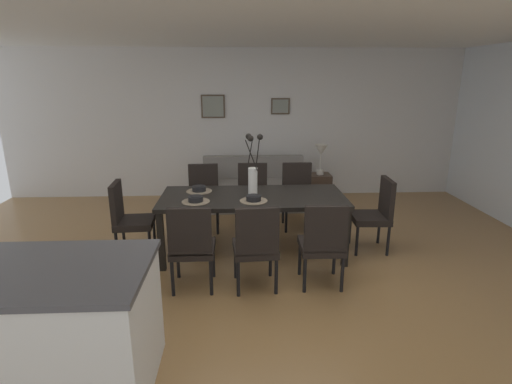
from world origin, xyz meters
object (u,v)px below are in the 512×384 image
at_px(centerpiece_vase, 253,173).
at_px(sofa, 254,189).
at_px(dining_chair_far_left, 256,243).
at_px(dining_chair_mid_right, 298,192).
at_px(dining_chair_near_right, 204,194).
at_px(framed_picture_center, 280,106).
at_px(bowl_near_left, 196,198).
at_px(framed_picture_left, 213,106).
at_px(side_table, 319,189).
at_px(dining_chair_head_west, 128,216).
at_px(dining_chair_mid_left, 323,241).
at_px(dining_chair_far_right, 253,193).
at_px(dining_chair_head_east, 377,211).
at_px(dining_chair_near_left, 192,244).
at_px(table_lamp, 321,153).
at_px(dining_table, 253,201).
at_px(bowl_far_left, 254,198).
at_px(bowl_near_right, 199,188).

relative_size(centerpiece_vase, sofa, 0.43).
bearing_deg(dining_chair_far_left, dining_chair_mid_right, 69.19).
bearing_deg(sofa, dining_chair_mid_right, -59.59).
height_order(dining_chair_near_right, framed_picture_center, framed_picture_center).
bearing_deg(bowl_near_left, framed_picture_left, 88.57).
height_order(side_table, framed_picture_center, framed_picture_center).
height_order(dining_chair_head_west, framed_picture_left, framed_picture_left).
bearing_deg(dining_chair_mid_left, dining_chair_mid_right, 89.72).
distance_m(dining_chair_far_right, framed_picture_center, 2.05).
bearing_deg(dining_chair_mid_left, dining_chair_far_left, -177.77).
relative_size(dining_chair_far_right, dining_chair_head_east, 1.00).
bearing_deg(dining_chair_mid_left, bowl_near_left, 153.79).
bearing_deg(dining_chair_near_left, dining_chair_far_left, -2.18).
height_order(dining_chair_near_right, dining_chair_head_west, same).
bearing_deg(dining_chair_head_east, table_lamp, 99.26).
distance_m(dining_chair_mid_right, table_lamp, 1.23).
relative_size(centerpiece_vase, framed_picture_left, 1.78).
bearing_deg(dining_table, sofa, 87.10).
xyz_separation_m(dining_chair_near_left, centerpiece_vase, (0.65, 0.88, 0.51)).
bearing_deg(sofa, dining_chair_head_west, -129.97).
bearing_deg(sofa, dining_chair_far_right, -93.72).
relative_size(bowl_far_left, framed_picture_left, 0.41).
xyz_separation_m(dining_chair_mid_left, bowl_near_right, (-1.33, 1.09, 0.27)).
xyz_separation_m(dining_chair_near_left, sofa, (0.74, 2.78, -0.23)).
bearing_deg(sofa, dining_chair_near_left, -104.95).
relative_size(dining_chair_far_right, dining_chair_mid_right, 1.00).
bearing_deg(dining_chair_near_right, dining_chair_far_right, 2.61).
xyz_separation_m(dining_chair_mid_left, framed_picture_left, (-1.26, 3.42, 1.11)).
distance_m(dining_chair_far_left, dining_chair_far_right, 1.82).
bearing_deg(table_lamp, dining_chair_far_right, -139.08).
height_order(table_lamp, framed_picture_left, framed_picture_left).
height_order(dining_chair_far_right, dining_chair_head_east, same).
bearing_deg(table_lamp, dining_chair_near_right, -150.61).
height_order(centerpiece_vase, framed_picture_left, framed_picture_left).
distance_m(dining_chair_mid_left, bowl_far_left, 0.98).
relative_size(dining_chair_head_west, bowl_near_left, 5.41).
height_order(dining_chair_mid_left, dining_chair_head_west, same).
height_order(bowl_near_left, table_lamp, table_lamp).
bearing_deg(bowl_near_left, dining_table, 18.15).
height_order(dining_chair_mid_left, sofa, dining_chair_mid_left).
height_order(dining_chair_near_left, dining_chair_mid_right, same).
distance_m(dining_table, dining_chair_near_right, 1.12).
xyz_separation_m(centerpiece_vase, table_lamp, (1.22, 1.95, -0.13)).
xyz_separation_m(dining_chair_near_left, framed_picture_center, (1.24, 3.42, 1.11)).
bearing_deg(dining_chair_mid_right, dining_chair_head_east, -46.04).
distance_m(dining_chair_mid_left, dining_chair_mid_right, 1.78).
xyz_separation_m(bowl_near_right, bowl_far_left, (0.66, -0.43, 0.00)).
distance_m(dining_chair_mid_right, bowl_near_left, 1.77).
bearing_deg(dining_chair_head_east, framed_picture_left, 130.17).
xyz_separation_m(centerpiece_vase, bowl_near_right, (-0.66, 0.22, -0.24)).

